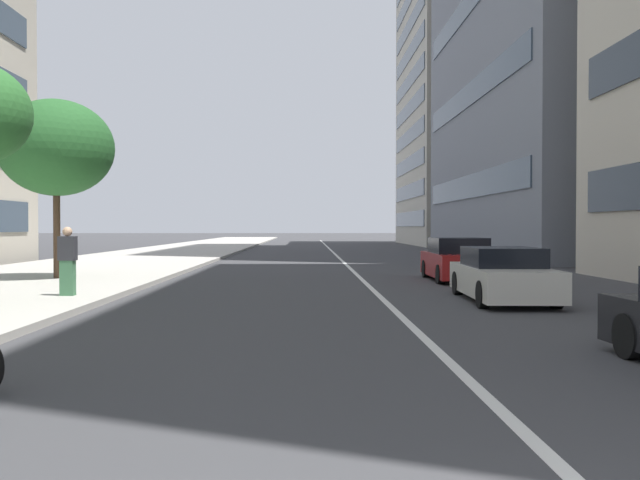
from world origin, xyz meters
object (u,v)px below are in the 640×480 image
object	(u,v)px
street_tree_near_plaza_corner	(56,148)
pedestrian_on_plaza	(68,261)
car_lead_in_lane	(502,276)
car_far_down_avenue	(457,261)

from	to	relation	value
street_tree_near_plaza_corner	pedestrian_on_plaza	size ratio (longest dim) A/B	3.47
car_lead_in_lane	street_tree_near_plaza_corner	size ratio (longest dim) A/B	0.82
car_far_down_avenue	street_tree_near_plaza_corner	xyz separation A→B (m)	(-0.60, 13.11, 3.66)
car_lead_in_lane	car_far_down_avenue	xyz separation A→B (m)	(6.33, -0.30, 0.06)
street_tree_near_plaza_corner	pedestrian_on_plaza	distance (m)	6.98
car_lead_in_lane	street_tree_near_plaza_corner	distance (m)	14.52
car_lead_in_lane	street_tree_near_plaza_corner	xyz separation A→B (m)	(5.73, 12.81, 3.72)
street_tree_near_plaza_corner	pedestrian_on_plaza	world-z (taller)	street_tree_near_plaza_corner
car_far_down_avenue	pedestrian_on_plaza	bearing A→B (deg)	120.93
pedestrian_on_plaza	car_far_down_avenue	bearing A→B (deg)	-58.71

